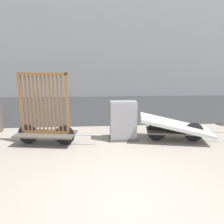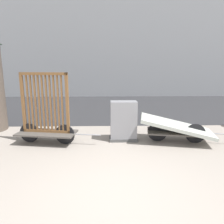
{
  "view_description": "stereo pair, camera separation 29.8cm",
  "coord_description": "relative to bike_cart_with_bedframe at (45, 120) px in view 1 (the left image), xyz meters",
  "views": [
    {
      "loc": [
        -0.44,
        -3.11,
        2.07
      ],
      "look_at": [
        0.0,
        2.54,
        0.85
      ],
      "focal_mm": 35.0,
      "sensor_mm": 36.0,
      "label": 1
    },
    {
      "loc": [
        -0.14,
        -3.13,
        2.07
      ],
      "look_at": [
        0.0,
        2.54,
        0.85
      ],
      "focal_mm": 35.0,
      "sensor_mm": 36.0,
      "label": 2
    }
  ],
  "objects": [
    {
      "name": "bike_cart_with_mattress",
      "position": [
        3.51,
        0.0,
        -0.25
      ],
      "size": [
        2.49,
        1.27,
        0.7
      ],
      "rotation": [
        0.0,
        0.0,
        -0.18
      ],
      "color": "#4C4742",
      "rests_on": "ground_plane"
    },
    {
      "name": "ground_plane",
      "position": [
        1.75,
        -2.54,
        -0.66
      ],
      "size": [
        60.0,
        60.0,
        0.0
      ],
      "primitive_type": "plane",
      "color": "gray"
    },
    {
      "name": "utility_cabinet",
      "position": [
        2.08,
        0.2,
        -0.15
      ],
      "size": [
        0.78,
        0.44,
        1.11
      ],
      "color": "#4C4C4C",
      "rests_on": "ground_plane"
    },
    {
      "name": "bike_cart_with_bedframe",
      "position": [
        0.0,
        0.0,
        0.0
      ],
      "size": [
        2.28,
        0.94,
        1.9
      ],
      "rotation": [
        0.0,
        0.0,
        -0.16
      ],
      "color": "#4C4742",
      "rests_on": "ground_plane"
    },
    {
      "name": "road_strip",
      "position": [
        1.75,
        5.31,
        -0.66
      ],
      "size": [
        56.0,
        7.31,
        0.01
      ],
      "color": "#2D2D30",
      "rests_on": "ground_plane"
    }
  ]
}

